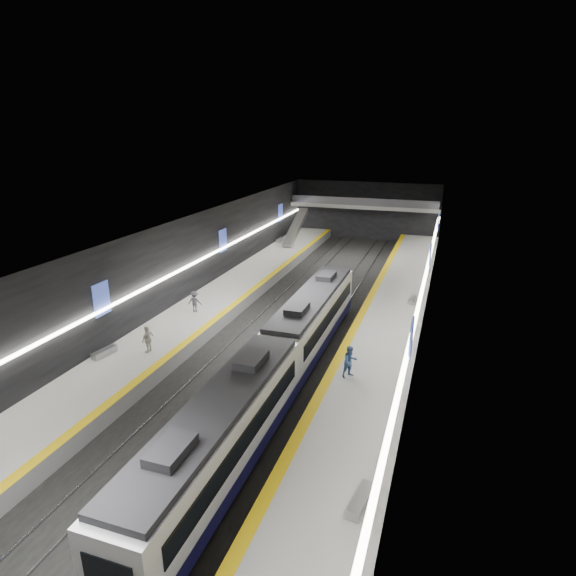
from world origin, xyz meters
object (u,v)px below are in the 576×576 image
(passenger_right_b, at_px, (350,362))
(passenger_left_a, at_px, (148,339))
(escalator, at_px, (296,227))
(bench_left_far, at_px, (280,240))
(bench_right_near, at_px, (361,501))
(bench_right_far, at_px, (412,300))
(passenger_left_b, at_px, (195,302))
(bench_left_near, at_px, (104,352))
(train, at_px, (277,362))

(passenger_right_b, height_order, passenger_left_a, passenger_right_b)
(escalator, bearing_deg, bench_left_far, -166.54)
(bench_right_near, bearing_deg, bench_right_far, 99.52)
(bench_right_far, distance_m, passenger_left_b, 18.28)
(passenger_right_b, distance_m, passenger_left_b, 15.44)
(bench_left_near, xyz_separation_m, bench_right_near, (18.32, -7.65, 0.02))
(bench_right_far, bearing_deg, bench_left_far, 141.34)
(escalator, bearing_deg, bench_left_near, -92.95)
(passenger_left_a, bearing_deg, passenger_right_b, 97.12)
(escalator, distance_m, passenger_right_b, 35.54)
(train, xyz_separation_m, bench_left_near, (-11.81, -0.64, -0.98))
(passenger_left_a, bearing_deg, train, 88.21)
(train, bearing_deg, bench_right_far, 68.61)
(passenger_left_b, bearing_deg, bench_left_far, -95.62)
(train, distance_m, bench_left_far, 36.02)
(bench_left_far, relative_size, bench_right_far, 1.08)
(bench_left_near, bearing_deg, bench_right_far, 52.31)
(train, distance_m, bench_left_near, 11.86)
(bench_right_far, bearing_deg, passenger_right_b, -94.10)
(passenger_left_b, bearing_deg, bench_right_far, -163.91)
(passenger_left_b, bearing_deg, train, 130.79)
(passenger_left_b, bearing_deg, escalator, -100.06)
(bench_left_near, height_order, passenger_left_a, passenger_left_a)
(bench_left_near, relative_size, passenger_right_b, 0.91)
(escalator, distance_m, bench_left_far, 2.66)
(escalator, height_order, bench_left_far, escalator)
(bench_right_near, relative_size, bench_right_far, 1.18)
(bench_left_far, bearing_deg, bench_left_near, -90.84)
(bench_left_near, bearing_deg, escalator, 96.46)
(passenger_right_b, bearing_deg, escalator, 66.59)
(train, relative_size, passenger_right_b, 15.28)
(passenger_left_a, bearing_deg, bench_right_far, 137.31)
(passenger_right_b, bearing_deg, train, 157.43)
(train, xyz_separation_m, passenger_right_b, (3.96, 1.76, -0.21))
(passenger_left_a, relative_size, passenger_left_b, 1.08)
(escalator, height_order, passenger_left_a, escalator)
(escalator, relative_size, passenger_left_b, 4.64)
(train, xyz_separation_m, bench_right_far, (6.36, 16.24, -1.00))
(bench_right_near, bearing_deg, passenger_left_b, 144.25)
(train, distance_m, bench_right_far, 17.47)
(bench_right_near, xyz_separation_m, passenger_right_b, (-2.55, 10.06, 0.75))
(passenger_right_b, xyz_separation_m, passenger_left_b, (-14.02, 6.46, -0.12))
(passenger_left_a, height_order, passenger_left_b, passenger_left_a)
(bench_left_near, height_order, bench_right_far, bench_left_near)
(bench_left_far, height_order, passenger_left_b, passenger_left_b)
(bench_right_far, bearing_deg, passenger_left_a, -130.06)
(escalator, xyz_separation_m, passenger_left_a, (0.65, -33.70, -0.96))
(bench_left_near, xyz_separation_m, passenger_right_b, (15.77, 2.41, 0.76))
(train, bearing_deg, bench_left_far, 109.47)
(bench_right_near, distance_m, passenger_left_b, 23.41)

